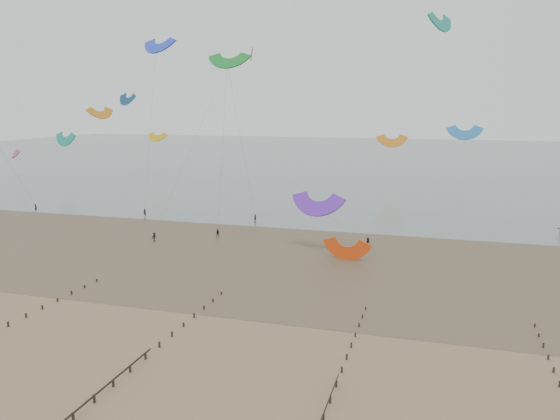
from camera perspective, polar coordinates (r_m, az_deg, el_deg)
The scene contains 6 objects.
ground at distance 61.05m, azimuth -14.11°, elevation -11.87°, with size 500.00×500.00×0.00m, color brown.
sea_and_shore at distance 92.10m, azimuth -5.47°, elevation -3.80°, with size 500.00×665.00×0.03m.
kitesurfer_lead at distance 133.39m, azimuth -24.16°, elevation 0.24°, with size 0.62×0.41×1.71m, color black.
kitesurfers at distance 99.63m, azimuth 10.80°, elevation -2.33°, with size 102.01×27.46×1.82m.
grounded_kite at distance 84.76m, azimuth 6.94°, elevation -5.14°, with size 6.41×3.36×4.88m, color #F0440F, non-canonical shape.
kites_airborne at distance 146.79m, azimuth 2.27°, elevation 9.74°, with size 268.39×129.85×40.67m.
Camera 1 is at (29.36, -48.21, 23.26)m, focal length 35.00 mm.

